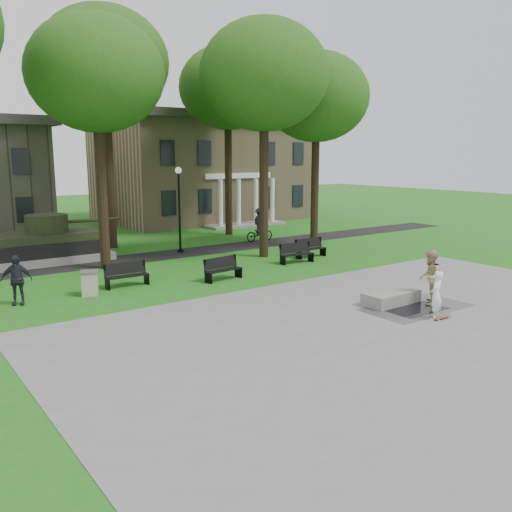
{
  "coord_description": "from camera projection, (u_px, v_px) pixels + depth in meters",
  "views": [
    {
      "loc": [
        -13.63,
        -14.41,
        5.38
      ],
      "look_at": [
        -1.14,
        2.8,
        1.4
      ],
      "focal_mm": 38.0,
      "sensor_mm": 36.0,
      "label": 1
    }
  ],
  "objects": [
    {
      "name": "tree_4",
      "position": [
        104.0,
        63.0,
        29.98
      ],
      "size": [
        7.2,
        7.2,
        13.5
      ],
      "color": "black",
      "rests_on": "ground"
    },
    {
      "name": "tree_1",
      "position": [
        96.0,
        74.0,
        24.43
      ],
      "size": [
        6.2,
        6.2,
        11.63
      ],
      "color": "black",
      "rests_on": "ground"
    },
    {
      "name": "tree_5",
      "position": [
        228.0,
        88.0,
        35.42
      ],
      "size": [
        6.4,
        6.4,
        12.44
      ],
      "color": "black",
      "rests_on": "ground"
    },
    {
      "name": "cyclist",
      "position": [
        259.0,
        228.0,
        34.18
      ],
      "size": [
        1.92,
        1.1,
        2.1
      ],
      "rotation": [
        0.0,
        0.0,
        1.51
      ],
      "color": "black",
      "rests_on": "ground"
    },
    {
      "name": "puddle",
      "position": [
        417.0,
        310.0,
        19.05
      ],
      "size": [
        2.2,
        1.2,
        0.0
      ],
      "primitive_type": "cube",
      "color": "black",
      "rests_on": "plaza"
    },
    {
      "name": "lamp_mid",
      "position": [
        179.0,
        202.0,
        29.88
      ],
      "size": [
        0.36,
        0.36,
        4.73
      ],
      "color": "black",
      "rests_on": "ground"
    },
    {
      "name": "skateboarder",
      "position": [
        436.0,
        295.0,
        17.81
      ],
      "size": [
        0.69,
        0.56,
        1.62
      ],
      "primitive_type": "imported",
      "rotation": [
        0.0,
        0.0,
        3.48
      ],
      "color": "white",
      "rests_on": "plaza"
    },
    {
      "name": "tree_2",
      "position": [
        264.0,
        76.0,
        27.39
      ],
      "size": [
        6.6,
        6.6,
        12.16
      ],
      "color": "black",
      "rests_on": "ground"
    },
    {
      "name": "building_right",
      "position": [
        202.0,
        167.0,
        45.98
      ],
      "size": [
        17.0,
        12.0,
        8.6
      ],
      "color": "#9E8460",
      "rests_on": "ground"
    },
    {
      "name": "park_bench_1",
      "position": [
        223.0,
        268.0,
        23.58
      ],
      "size": [
        1.84,
        0.75,
        1.0
      ],
      "rotation": [
        0.0,
        0.0,
        0.13
      ],
      "color": "black",
      "rests_on": "ground"
    },
    {
      "name": "park_bench_3",
      "position": [
        310.0,
        247.0,
        28.87
      ],
      "size": [
        1.8,
        0.53,
        1.0
      ],
      "rotation": [
        0.0,
        0.0,
        -0.01
      ],
      "color": "black",
      "rests_on": "ground"
    },
    {
      "name": "plaza",
      "position": [
        438.0,
        336.0,
        16.34
      ],
      "size": [
        22.0,
        16.0,
        0.02
      ],
      "primitive_type": "cube",
      "color": "gray",
      "rests_on": "ground"
    },
    {
      "name": "concrete_block",
      "position": [
        391.0,
        298.0,
        19.78
      ],
      "size": [
        2.21,
        1.02,
        0.45
      ],
      "primitive_type": "cube",
      "rotation": [
        0.0,
        0.0,
        0.01
      ],
      "color": "gray",
      "rests_on": "plaza"
    },
    {
      "name": "lamp_right",
      "position": [
        314.0,
        195.0,
        35.65
      ],
      "size": [
        0.36,
        0.36,
        4.73
      ],
      "color": "black",
      "rests_on": "ground"
    },
    {
      "name": "tree_3",
      "position": [
        317.0,
        98.0,
        30.91
      ],
      "size": [
        6.0,
        6.0,
        11.19
      ],
      "color": "black",
      "rests_on": "ground"
    },
    {
      "name": "tank_monument",
      "position": [
        43.0,
        245.0,
        27.58
      ],
      "size": [
        7.45,
        3.4,
        2.4
      ],
      "color": "gray",
      "rests_on": "ground"
    },
    {
      "name": "trash_bin",
      "position": [
        90.0,
        283.0,
        21.02
      ],
      "size": [
        0.85,
        0.85,
        0.96
      ],
      "rotation": [
        0.0,
        0.0,
        -0.36
      ],
      "color": "#AFA390",
      "rests_on": "ground"
    },
    {
      "name": "pedestrian_walker",
      "position": [
        16.0,
        280.0,
        19.59
      ],
      "size": [
        1.17,
        0.84,
        1.84
      ],
      "primitive_type": "imported",
      "rotation": [
        0.0,
        0.0,
        -0.4
      ],
      "color": "#20222A",
      "rests_on": "ground"
    },
    {
      "name": "skateboard",
      "position": [
        442.0,
        318.0,
        17.97
      ],
      "size": [
        0.79,
        0.24,
        0.07
      ],
      "primitive_type": "cube",
      "rotation": [
        0.0,
        0.0,
        -0.06
      ],
      "color": "brown",
      "rests_on": "plaza"
    },
    {
      "name": "footpath",
      "position": [
        175.0,
        254.0,
        29.87
      ],
      "size": [
        44.0,
        2.6,
        0.01
      ],
      "primitive_type": "cube",
      "color": "black",
      "rests_on": "ground"
    },
    {
      "name": "ground",
      "position": [
        324.0,
        300.0,
        20.32
      ],
      "size": [
        120.0,
        120.0,
        0.0
      ],
      "primitive_type": "plane",
      "color": "#1E5F16",
      "rests_on": "ground"
    },
    {
      "name": "park_bench_0",
      "position": [
        126.0,
        274.0,
        22.41
      ],
      "size": [
        1.81,
        0.56,
        1.0
      ],
      "rotation": [
        0.0,
        0.0,
        -0.02
      ],
      "color": "black",
      "rests_on": "ground"
    },
    {
      "name": "park_bench_2",
      "position": [
        296.0,
        253.0,
        27.32
      ],
      "size": [
        1.84,
        0.72,
        1.0
      ],
      "rotation": [
        0.0,
        0.0,
        -0.11
      ],
      "color": "black",
      "rests_on": "ground"
    },
    {
      "name": "friend_watching",
      "position": [
        430.0,
        277.0,
        19.58
      ],
      "size": [
        1.22,
        1.15,
        1.99
      ],
      "primitive_type": "imported",
      "rotation": [
        0.0,
        0.0,
        3.7
      ],
      "color": "tan",
      "rests_on": "plaza"
    }
  ]
}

